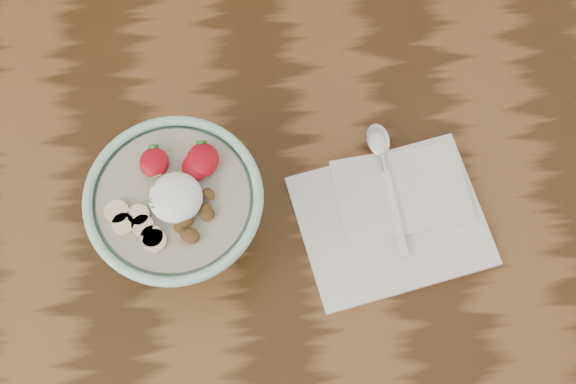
% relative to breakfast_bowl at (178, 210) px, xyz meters
% --- Properties ---
extents(table, '(1.60, 0.90, 0.75)m').
position_rel_breakfast_bowl_xyz_m(table, '(0.11, -0.01, -0.16)').
color(table, '#351F0D').
rests_on(table, ground).
extents(breakfast_bowl, '(0.21, 0.21, 0.14)m').
position_rel_breakfast_bowl_xyz_m(breakfast_bowl, '(0.00, 0.00, 0.00)').
color(breakfast_bowl, '#9CD2B8').
rests_on(breakfast_bowl, table).
extents(napkin, '(0.26, 0.23, 0.01)m').
position_rel_breakfast_bowl_xyz_m(napkin, '(0.27, -0.01, -0.07)').
color(napkin, silver).
rests_on(napkin, table).
extents(spoon, '(0.04, 0.19, 0.01)m').
position_rel_breakfast_bowl_xyz_m(spoon, '(0.26, 0.07, -0.05)').
color(spoon, silver).
rests_on(spoon, napkin).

